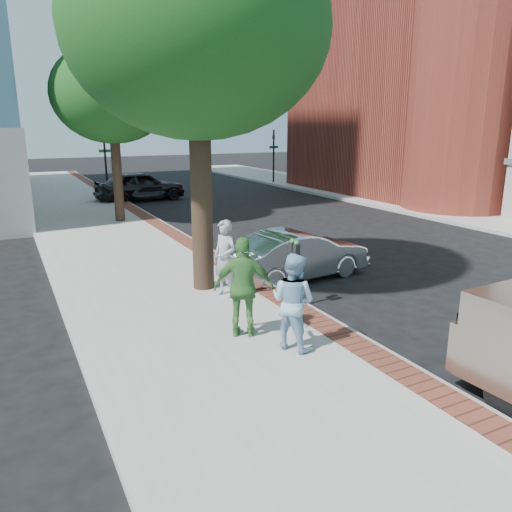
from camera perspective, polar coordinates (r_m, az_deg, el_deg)
ground at (r=11.31m, az=0.43°, el=-6.55°), size 120.00×120.00×0.00m
sidewalk at (r=18.12m, az=-15.63°, el=1.34°), size 5.00×60.00×0.15m
brick_strip at (r=18.64m, az=-9.02°, el=2.32°), size 0.60×60.00×0.01m
curb at (r=18.76m, az=-8.00°, el=2.20°), size 0.10×60.00×0.15m
sidewalk_far at (r=26.30m, az=20.97°, el=4.96°), size 5.00×60.00×0.15m
church at (r=34.39m, az=23.22°, el=18.88°), size 19.00×16.00×20.40m
signal_near at (r=31.93m, az=-16.86°, el=10.80°), size 0.70×0.15×3.80m
signal_far at (r=35.88m, az=2.03°, el=11.77°), size 0.70×0.15×3.80m
tree_near at (r=12.20m, az=-6.78°, el=24.41°), size 6.00×6.00×8.51m
tree_far at (r=21.82m, az=-16.18°, el=17.33°), size 4.80×4.80×7.14m
parking_meter at (r=11.29m, az=4.38°, el=-0.19°), size 0.12×0.32×1.47m
person_gray at (r=11.70m, az=-3.59°, el=-0.31°), size 0.64×0.78×1.84m
person_officer at (r=9.02m, az=4.23°, el=-5.17°), size 1.00×1.08×1.78m
person_green at (r=9.47m, az=-1.40°, el=-3.61°), size 1.22×0.99×1.95m
sedan_silver at (r=13.66m, az=4.83°, el=0.14°), size 4.22×1.86×1.35m
bg_car at (r=28.72m, az=-13.10°, el=7.82°), size 5.09×2.55×1.67m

